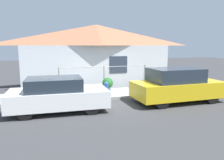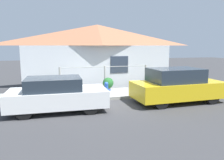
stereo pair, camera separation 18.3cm
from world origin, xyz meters
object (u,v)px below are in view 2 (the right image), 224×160
at_px(car_right, 177,86).
at_px(potted_plant_corner, 156,83).
at_px(potted_plant_by_fence, 56,86).
at_px(car_left, 57,94).
at_px(potted_plant_near_hydrant, 108,83).
at_px(fire_hydrant, 106,89).

bearing_deg(car_right, potted_plant_corner, 79.49).
bearing_deg(potted_plant_by_fence, car_right, -28.31).
bearing_deg(car_left, potted_plant_corner, 28.13).
relative_size(car_left, potted_plant_near_hydrant, 5.66).
relative_size(potted_plant_near_hydrant, potted_plant_corner, 1.44).
xyz_separation_m(fire_hydrant, potted_plant_corner, (3.34, 1.55, -0.13)).
relative_size(fire_hydrant, potted_plant_by_fence, 1.15).
height_order(car_right, potted_plant_near_hydrant, car_right).
bearing_deg(potted_plant_by_fence, fire_hydrant, -33.06).
height_order(fire_hydrant, potted_plant_corner, fire_hydrant).
bearing_deg(potted_plant_corner, potted_plant_near_hydrant, -178.99).
height_order(car_left, fire_hydrant, car_left).
bearing_deg(potted_plant_by_fence, car_left, -90.21).
height_order(potted_plant_by_fence, potted_plant_corner, potted_plant_by_fence).
distance_m(car_right, potted_plant_near_hydrant, 3.74).
xyz_separation_m(fire_hydrant, potted_plant_near_hydrant, (0.46, 1.50, -0.00)).
distance_m(car_left, potted_plant_by_fence, 2.79).
bearing_deg(car_left, potted_plant_near_hydrant, 46.98).
relative_size(car_right, potted_plant_near_hydrant, 6.18).
height_order(car_left, car_right, car_right).
bearing_deg(potted_plant_corner, fire_hydrant, -155.15).
distance_m(fire_hydrant, potted_plant_by_fence, 2.69).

